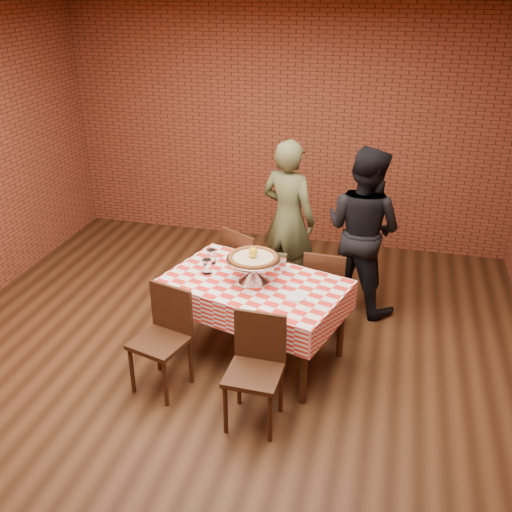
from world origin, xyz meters
name	(u,v)px	position (x,y,z in m)	size (l,w,h in m)	color
ground	(215,373)	(0.00, 0.00, 0.00)	(6.00, 6.00, 0.00)	black
back_wall	(286,128)	(0.00, 3.00, 1.45)	(5.50, 5.50, 0.00)	brown
table	(255,319)	(0.27, 0.36, 0.38)	(1.51, 0.90, 0.75)	#371D10
tablecloth	(255,294)	(0.27, 0.36, 0.63)	(1.54, 0.94, 0.26)	red
pizza_stand	(253,270)	(0.25, 0.36, 0.86)	(0.47, 0.47, 0.21)	silver
pizza	(253,258)	(0.25, 0.36, 0.97)	(0.43, 0.43, 0.03)	beige
lemon	(253,252)	(0.25, 0.36, 1.03)	(0.07, 0.07, 0.10)	yellow
water_glass_left	(207,266)	(-0.18, 0.40, 0.82)	(0.08, 0.08, 0.13)	white
water_glass_right	(212,256)	(-0.20, 0.60, 0.82)	(0.08, 0.08, 0.13)	white
side_plate	(296,297)	(0.67, 0.17, 0.76)	(0.17, 0.17, 0.01)	white
sweetener_packet_a	(306,309)	(0.77, 0.01, 0.76)	(0.05, 0.04, 0.01)	white
sweetener_packet_b	(318,307)	(0.86, 0.06, 0.76)	(0.05, 0.04, 0.01)	white
condiment_caddy	(280,263)	(0.44, 0.61, 0.83)	(0.11, 0.09, 0.15)	silver
chair_near_left	(160,343)	(-0.37, -0.29, 0.44)	(0.41, 0.41, 0.88)	#371D10
chair_near_right	(254,375)	(0.48, -0.51, 0.44)	(0.40, 0.40, 0.88)	#371D10
chair_far_left	(252,268)	(0.03, 1.17, 0.45)	(0.42, 0.42, 0.90)	#371D10
chair_far_right	(326,288)	(0.82, 0.97, 0.43)	(0.39, 0.39, 0.86)	#371D10
diner_olive	(288,219)	(0.31, 1.62, 0.84)	(0.61, 0.40, 1.68)	#4D5330
diner_black	(363,230)	(1.09, 1.49, 0.85)	(0.83, 0.64, 1.70)	black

